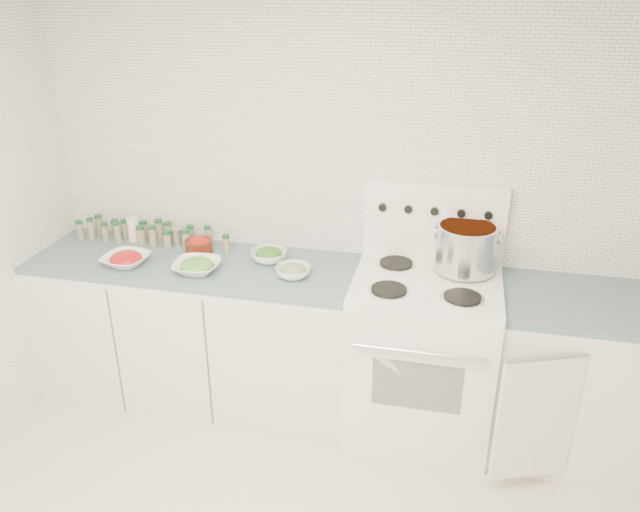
{
  "coord_description": "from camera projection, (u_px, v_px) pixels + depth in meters",
  "views": [
    {
      "loc": [
        0.58,
        -1.76,
        2.38
      ],
      "look_at": [
        -0.08,
        1.14,
        1.03
      ],
      "focal_mm": 35.0,
      "sensor_mm": 36.0,
      "label": 1
    }
  ],
  "objects": [
    {
      "name": "stove",
      "position": [
        422.0,
        351.0,
        3.41
      ],
      "size": [
        0.76,
        0.7,
        1.36
      ],
      "color": "white",
      "rests_on": "ground"
    },
    {
      "name": "counter_right",
      "position": [
        579.0,
        377.0,
        3.26
      ],
      "size": [
        0.89,
        0.77,
        0.9
      ],
      "color": "white",
      "rests_on": "ground"
    },
    {
      "name": "stock_pot",
      "position": [
        466.0,
        246.0,
        3.26
      ],
      "size": [
        0.34,
        0.32,
        0.24
      ],
      "rotation": [
        0.0,
        0.0,
        0.17
      ],
      "color": "silver",
      "rests_on": "stove"
    },
    {
      "name": "room_walls",
      "position": [
        267.0,
        252.0,
        2.01
      ],
      "size": [
        3.54,
        3.04,
        2.52
      ],
      "color": "white",
      "rests_on": "ground"
    },
    {
      "name": "salt_canister",
      "position": [
        134.0,
        230.0,
        3.76
      ],
      "size": [
        0.09,
        0.09,
        0.14
      ],
      "primitive_type": "cylinder",
      "rotation": [
        0.0,
        0.0,
        0.38
      ],
      "color": "white",
      "rests_on": "counter_left"
    },
    {
      "name": "tin_can",
      "position": [
        177.0,
        236.0,
        3.72
      ],
      "size": [
        0.08,
        0.08,
        0.1
      ],
      "primitive_type": "cylinder",
      "rotation": [
        0.0,
        0.0,
        -0.06
      ],
      "color": "#A3A08A",
      "rests_on": "counter_left"
    },
    {
      "name": "spice_cluster",
      "position": [
        145.0,
        233.0,
        3.74
      ],
      "size": [
        0.98,
        0.16,
        0.14
      ],
      "color": "gray",
      "rests_on": "counter_left"
    },
    {
      "name": "counter_left",
      "position": [
        200.0,
        330.0,
        3.7
      ],
      "size": [
        1.85,
        0.62,
        0.9
      ],
      "color": "white",
      "rests_on": "ground"
    },
    {
      "name": "bowl_snowpea",
      "position": [
        197.0,
        266.0,
        3.37
      ],
      "size": [
        0.27,
        0.27,
        0.08
      ],
      "color": "white",
      "rests_on": "counter_left"
    },
    {
      "name": "bowl_pepper",
      "position": [
        199.0,
        245.0,
        3.6
      ],
      "size": [
        0.16,
        0.16,
        0.1
      ],
      "color": "#5A1B0F",
      "rests_on": "counter_left"
    },
    {
      "name": "bowl_tomato",
      "position": [
        126.0,
        259.0,
        3.45
      ],
      "size": [
        0.27,
        0.27,
        0.08
      ],
      "color": "white",
      "rests_on": "counter_left"
    },
    {
      "name": "bowl_broccoli",
      "position": [
        269.0,
        255.0,
        3.5
      ],
      "size": [
        0.22,
        0.22,
        0.08
      ],
      "color": "white",
      "rests_on": "counter_left"
    },
    {
      "name": "bowl_zucchini",
      "position": [
        293.0,
        271.0,
        3.32
      ],
      "size": [
        0.21,
        0.21,
        0.08
      ],
      "color": "white",
      "rests_on": "counter_left"
    }
  ]
}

